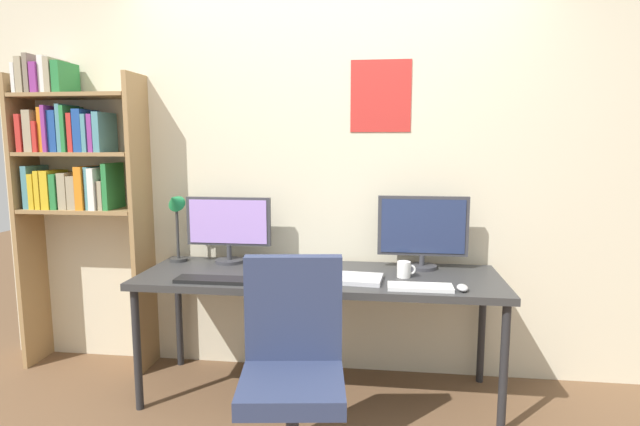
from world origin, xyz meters
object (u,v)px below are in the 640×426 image
desk_lamp (175,213)px  computer_mouse (462,288)px  keyboard_left (212,280)px  keyboard_right (420,287)px  bookshelf (73,169)px  monitor_right (423,230)px  monitor_left (229,226)px  desk (319,283)px  laptop_closed (352,278)px  coffee_mug (404,269)px  office_chair (293,394)px

desk_lamp → computer_mouse: size_ratio=4.84×
keyboard_left → keyboard_right: same height
bookshelf → keyboard_right: size_ratio=6.09×
keyboard_right → computer_mouse: 0.21m
monitor_right → monitor_left: bearing=-180.0°
desk → bookshelf: size_ratio=1.02×
keyboard_left → keyboard_right: 1.12m
keyboard_right → desk_lamp: bearing=164.6°
desk → desk_lamp: bearing=168.9°
monitor_right → keyboard_left: monitor_right is taller
desk_lamp → laptop_closed: 1.21m
computer_mouse → bookshelf: bearing=169.1°
bookshelf → keyboard_right: bookshelf is taller
coffee_mug → computer_mouse: bearing=-38.6°
keyboard_right → monitor_right: bearing=84.8°
monitor_left → laptop_closed: size_ratio=1.68×
office_chair → monitor_right: bearing=57.6°
keyboard_right → desk: bearing=157.7°
office_chair → monitor_left: (-0.58, 0.98, 0.57)m
bookshelf → keyboard_right: (2.20, -0.46, -0.58)m
monitor_right → laptop_closed: 0.56m
keyboard_right → office_chair: bearing=-137.3°
monitor_left → laptop_closed: (0.80, -0.33, -0.22)m
desk_lamp → keyboard_right: size_ratio=1.39×
laptop_closed → monitor_right: bearing=44.4°
computer_mouse → coffee_mug: 0.37m
bookshelf → keyboard_right: 2.32m
office_chair → coffee_mug: size_ratio=9.34×
desk → coffee_mug: coffee_mug is taller
monitor_right → keyboard_right: bearing=-95.2°
keyboard_right → coffee_mug: (-0.07, 0.22, 0.04)m
monitor_left → monitor_right: size_ratio=1.00×
bookshelf → laptop_closed: bearing=-10.6°
office_chair → keyboard_left: bearing=135.5°
desk → laptop_closed: (0.20, -0.11, 0.06)m
office_chair → keyboard_right: (0.58, 0.53, 0.35)m
desk → monitor_left: 0.70m
monitor_left → coffee_mug: (1.09, -0.22, -0.19)m
bookshelf → coffee_mug: (2.12, -0.24, -0.54)m
monitor_left → coffee_mug: size_ratio=5.07×
bookshelf → desk: bearing=-8.0°
desk_lamp → laptop_closed: (1.14, -0.30, -0.30)m
bookshelf → desk_lamp: 0.75m
computer_mouse → desk_lamp: bearing=166.3°
computer_mouse → desk: bearing=163.1°
monitor_left → coffee_mug: 1.12m
monitor_right → keyboard_left: bearing=-159.1°
desk_lamp → laptop_closed: size_ratio=1.45×
monitor_right → computer_mouse: size_ratio=5.58×
bookshelf → desk_lamp: bearing=-3.8°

